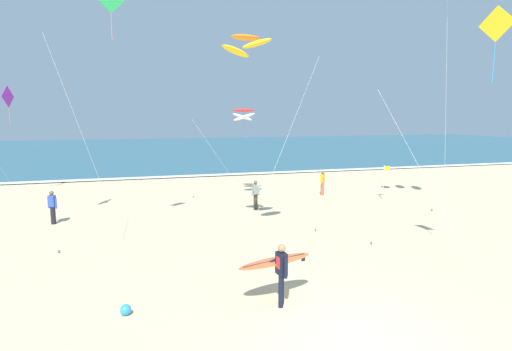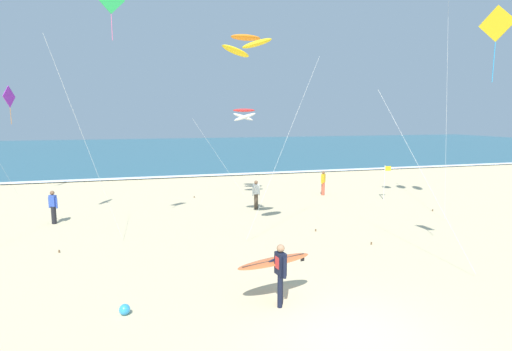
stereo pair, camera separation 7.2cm
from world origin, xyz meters
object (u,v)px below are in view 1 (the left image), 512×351
at_px(kite_diamond_violet_outer, 7,99).
at_px(bystander_white_top, 256,195).
at_px(kite_diamond_golden_mid, 490,39).
at_px(beach_ball, 126,310).
at_px(bystander_yellow_top, 322,183).
at_px(kite_arc_amber_near, 246,44).
at_px(kite_arc_scarlet_high, 243,115).
at_px(kite_diamond_emerald_distant, 108,10).
at_px(surfer_lead, 278,266).
at_px(bystander_blue_top, 53,207).
at_px(lifeguard_flag, 384,179).

height_order(kite_diamond_violet_outer, bystander_white_top, kite_diamond_violet_outer).
relative_size(kite_diamond_golden_mid, bystander_white_top, 5.15).
distance_m(kite_diamond_violet_outer, bystander_white_top, 16.56).
bearing_deg(beach_ball, bystander_yellow_top, 48.33).
distance_m(kite_arc_amber_near, bystander_yellow_top, 12.82).
height_order(kite_arc_scarlet_high, bystander_yellow_top, kite_arc_scarlet_high).
xyz_separation_m(kite_diamond_emerald_distant, kite_diamond_violet_outer, (-6.87, 11.65, -2.90)).
relative_size(surfer_lead, bystander_yellow_top, 1.40).
distance_m(surfer_lead, bystander_blue_top, 12.98).
distance_m(bystander_white_top, beach_ball, 12.28).
bearing_deg(kite_arc_amber_near, lifeguard_flag, 29.94).
xyz_separation_m(kite_diamond_emerald_distant, bystander_white_top, (6.86, 4.02, -8.16)).
bearing_deg(bystander_yellow_top, kite_diamond_violet_outer, 165.19).
distance_m(surfer_lead, beach_ball, 4.09).
height_order(bystander_blue_top, lifeguard_flag, lifeguard_flag).
relative_size(bystander_blue_top, bystander_white_top, 1.00).
xyz_separation_m(kite_diamond_emerald_distant, bystander_yellow_top, (12.08, 6.64, -8.16)).
xyz_separation_m(kite_diamond_golden_mid, bystander_white_top, (-4.11, 10.74, -6.48)).
xyz_separation_m(surfer_lead, bystander_white_top, (2.45, 10.88, -0.24)).
bearing_deg(surfer_lead, kite_diamond_emerald_distant, 122.77).
xyz_separation_m(kite_diamond_golden_mid, kite_diamond_emerald_distant, (-10.97, 6.71, 1.68)).
height_order(surfer_lead, bystander_blue_top, surfer_lead).
xyz_separation_m(kite_arc_scarlet_high, bystander_yellow_top, (5.03, -0.82, -4.32)).
bearing_deg(beach_ball, kite_arc_amber_near, 47.97).
distance_m(bystander_white_top, lifeguard_flag, 8.31).
distance_m(kite_diamond_golden_mid, kite_arc_scarlet_high, 14.86).
relative_size(kite_diamond_emerald_distant, beach_ball, 35.49).
bearing_deg(kite_diamond_golden_mid, bystander_yellow_top, 85.28).
bearing_deg(lifeguard_flag, kite_diamond_golden_mid, -110.54).
bearing_deg(kite_arc_amber_near, kite_diamond_emerald_distant, 163.55).
distance_m(kite_arc_amber_near, kite_diamond_violet_outer, 17.71).
distance_m(surfer_lead, kite_arc_amber_near, 8.59).
xyz_separation_m(kite_diamond_golden_mid, bystander_yellow_top, (1.10, 13.35, -6.48)).
relative_size(kite_arc_amber_near, beach_ball, 28.81).
height_order(kite_arc_scarlet_high, lifeguard_flag, kite_arc_scarlet_high).
bearing_deg(bystander_yellow_top, kite_diamond_golden_mid, -94.72).
height_order(surfer_lead, kite_diamond_emerald_distant, kite_diamond_emerald_distant).
distance_m(kite_arc_amber_near, lifeguard_flag, 13.44).
bearing_deg(kite_diamond_golden_mid, lifeguard_flag, 69.46).
xyz_separation_m(kite_arc_amber_near, kite_arc_scarlet_high, (2.11, 8.91, -2.58)).
relative_size(bystander_white_top, lifeguard_flag, 0.76).
xyz_separation_m(kite_arc_amber_near, kite_diamond_violet_outer, (-11.80, 13.10, -1.64)).
relative_size(kite_diamond_violet_outer, beach_ball, 24.72).
distance_m(surfer_lead, kite_diamond_violet_outer, 22.24).
relative_size(surfer_lead, lifeguard_flag, 1.06).
bearing_deg(kite_arc_amber_near, kite_diamond_violet_outer, 131.99).
relative_size(kite_diamond_golden_mid, bystander_blue_top, 5.15).
bearing_deg(beach_ball, kite_diamond_emerald_distant, 93.95).
relative_size(kite_diamond_golden_mid, lifeguard_flag, 3.90).
xyz_separation_m(kite_arc_scarlet_high, lifeguard_flag, (8.11, -3.03, -3.87)).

